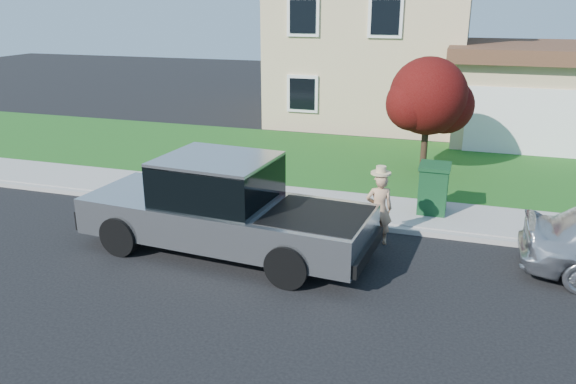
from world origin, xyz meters
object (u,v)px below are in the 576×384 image
object	(u,v)px
pickup_truck	(224,209)
trash_bin	(433,188)
ornamental_tree	(429,100)
woman	(379,208)

from	to	relation	value
pickup_truck	trash_bin	size ratio (longest dim) A/B	5.33
ornamental_tree	trash_bin	xyz separation A→B (m)	(0.49, -3.58, -1.60)
pickup_truck	woman	bearing A→B (deg)	28.70
woman	trash_bin	world-z (taller)	woman
pickup_truck	woman	size ratio (longest dim) A/B	3.61
woman	ornamental_tree	bearing A→B (deg)	-112.64
pickup_truck	ornamental_tree	distance (m)	8.04
woman	trash_bin	distance (m)	2.31
pickup_truck	ornamental_tree	bearing A→B (deg)	67.14
pickup_truck	woman	world-z (taller)	pickup_truck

